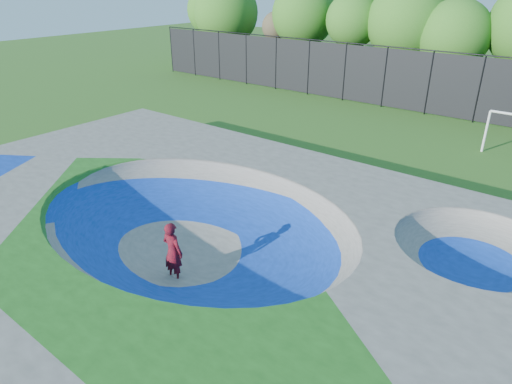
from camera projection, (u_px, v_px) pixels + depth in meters
ground at (195, 252)px, 14.83m from camera, size 120.00×120.00×0.00m
skate_deck at (193, 232)px, 14.51m from camera, size 22.00×14.00×1.50m
skater at (173, 252)px, 13.11m from camera, size 0.70×0.48×1.89m
skateboard at (175, 278)px, 13.50m from camera, size 0.79×0.26×0.05m
fence at (429, 82)px, 28.86m from camera, size 48.09×0.09×4.04m
treeline at (455, 26)px, 31.25m from camera, size 52.51×7.92×8.28m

